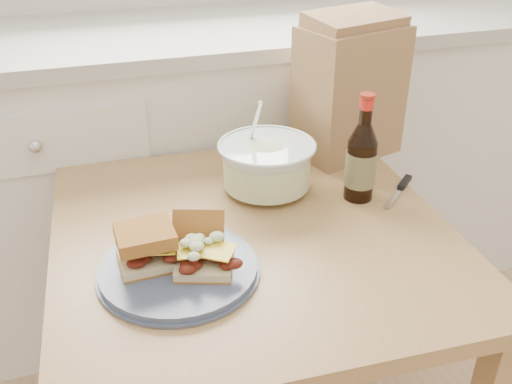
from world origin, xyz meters
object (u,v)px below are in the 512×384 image
object	(u,v)px
plate	(179,269)
beer_bottle	(361,160)
coleslaw_bowl	(267,167)
paper_bag	(349,92)
dining_table	(253,268)

from	to	relation	value
plate	beer_bottle	bearing A→B (deg)	19.33
coleslaw_bowl	beer_bottle	world-z (taller)	beer_bottle
beer_bottle	paper_bag	distance (m)	0.26
dining_table	coleslaw_bowl	size ratio (longest dim) A/B	3.79
dining_table	paper_bag	size ratio (longest dim) A/B	2.59
beer_bottle	paper_bag	xyz separation A→B (m)	(0.08, 0.24, 0.07)
coleslaw_bowl	paper_bag	size ratio (longest dim) A/B	0.68
dining_table	beer_bottle	distance (m)	0.34
beer_bottle	paper_bag	size ratio (longest dim) A/B	0.75
plate	paper_bag	world-z (taller)	paper_bag
plate	coleslaw_bowl	bearing A→B (deg)	44.69
coleslaw_bowl	beer_bottle	distance (m)	0.22
dining_table	coleslaw_bowl	world-z (taller)	coleslaw_bowl
beer_bottle	dining_table	bearing A→B (deg)	-159.81
dining_table	paper_bag	bearing A→B (deg)	42.78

